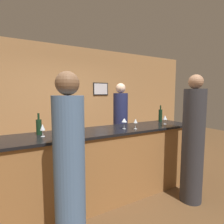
# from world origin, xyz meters

# --- Properties ---
(ground_plane) EXTENTS (14.00, 14.00, 0.00)m
(ground_plane) POSITION_xyz_m (0.00, 0.00, 0.00)
(ground_plane) COLOR brown
(back_wall) EXTENTS (8.00, 0.08, 2.80)m
(back_wall) POSITION_xyz_m (0.00, 2.13, 1.40)
(back_wall) COLOR #A37547
(back_wall) RESTS_ON ground_plane
(bar_counter) EXTENTS (3.49, 0.66, 1.08)m
(bar_counter) POSITION_xyz_m (0.00, 0.00, 0.54)
(bar_counter) COLOR #996638
(bar_counter) RESTS_ON ground_plane
(bartender) EXTENTS (0.29, 0.29, 1.82)m
(bartender) POSITION_xyz_m (0.85, 0.67, 0.86)
(bartender) COLOR #1E234C
(bartender) RESTS_ON ground_plane
(guest_0) EXTENTS (0.31, 0.31, 1.88)m
(guest_0) POSITION_xyz_m (1.28, -0.67, 0.89)
(guest_0) COLOR #2D2D33
(guest_0) RESTS_ON ground_plane
(guest_1) EXTENTS (0.28, 0.28, 1.81)m
(guest_1) POSITION_xyz_m (-0.58, -0.76, 0.86)
(guest_1) COLOR #4C6B93
(guest_1) RESTS_ON ground_plane
(wine_bottle_0) EXTENTS (0.07, 0.07, 0.28)m
(wine_bottle_0) POSITION_xyz_m (-0.73, 0.14, 1.18)
(wine_bottle_0) COLOR black
(wine_bottle_0) RESTS_ON bar_counter
(wine_bottle_1) EXTENTS (0.08, 0.08, 0.30)m
(wine_bottle_1) POSITION_xyz_m (-0.30, 0.22, 1.19)
(wine_bottle_1) COLOR #19381E
(wine_bottle_1) RESTS_ON bar_counter
(wine_bottle_2) EXTENTS (0.07, 0.07, 0.32)m
(wine_bottle_2) POSITION_xyz_m (1.48, 0.21, 1.20)
(wine_bottle_2) COLOR black
(wine_bottle_2) RESTS_ON bar_counter
(wine_glass_0) EXTENTS (0.07, 0.07, 0.16)m
(wine_glass_0) POSITION_xyz_m (1.33, -0.06, 1.19)
(wine_glass_0) COLOR silver
(wine_glass_0) RESTS_ON bar_counter
(wine_glass_1) EXTENTS (0.07, 0.07, 0.18)m
(wine_glass_1) POSITION_xyz_m (-0.57, -0.12, 1.21)
(wine_glass_1) COLOR silver
(wine_glass_1) RESTS_ON bar_counter
(wine_glass_2) EXTENTS (0.06, 0.06, 0.16)m
(wine_glass_2) POSITION_xyz_m (-0.70, 0.00, 1.19)
(wine_glass_2) COLOR silver
(wine_glass_2) RESTS_ON bar_counter
(wine_glass_3) EXTENTS (0.06, 0.06, 0.16)m
(wine_glass_3) POSITION_xyz_m (0.60, -0.17, 1.19)
(wine_glass_3) COLOR silver
(wine_glass_3) RESTS_ON bar_counter
(wine_glass_4) EXTENTS (0.08, 0.08, 0.16)m
(wine_glass_4) POSITION_xyz_m (0.46, -0.07, 1.21)
(wine_glass_4) COLOR silver
(wine_glass_4) RESTS_ON bar_counter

